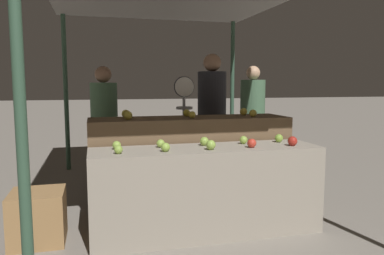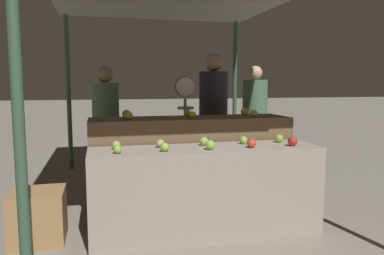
{
  "view_description": "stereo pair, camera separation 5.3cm",
  "coord_description": "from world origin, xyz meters",
  "px_view_note": "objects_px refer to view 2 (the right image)",
  "views": [
    {
      "loc": [
        -0.98,
        -3.18,
        1.37
      ],
      "look_at": [
        -0.06,
        0.3,
        0.95
      ],
      "focal_mm": 35.0,
      "sensor_mm": 36.0,
      "label": 1
    },
    {
      "loc": [
        -0.93,
        -3.2,
        1.37
      ],
      "look_at": [
        -0.06,
        0.3,
        0.95
      ],
      "focal_mm": 35.0,
      "sensor_mm": 36.0,
      "label": 2
    }
  ],
  "objects_px": {
    "person_vendor_at_scale": "(213,111)",
    "person_customer_right": "(255,111)",
    "wooden_crate_side": "(38,216)",
    "produce_scale": "(185,110)",
    "person_customer_left": "(106,119)"
  },
  "relations": [
    {
      "from": "person_customer_left",
      "to": "wooden_crate_side",
      "type": "xyz_separation_m",
      "value": [
        -0.62,
        -1.56,
        -0.69
      ]
    },
    {
      "from": "person_vendor_at_scale",
      "to": "wooden_crate_side",
      "type": "xyz_separation_m",
      "value": [
        -2.0,
        -1.31,
        -0.79
      ]
    },
    {
      "from": "produce_scale",
      "to": "wooden_crate_side",
      "type": "height_order",
      "value": "produce_scale"
    },
    {
      "from": "person_vendor_at_scale",
      "to": "person_customer_left",
      "type": "bearing_deg",
      "value": -18.21
    },
    {
      "from": "person_vendor_at_scale",
      "to": "wooden_crate_side",
      "type": "relative_size",
      "value": 3.92
    },
    {
      "from": "produce_scale",
      "to": "person_customer_left",
      "type": "height_order",
      "value": "person_customer_left"
    },
    {
      "from": "produce_scale",
      "to": "person_vendor_at_scale",
      "type": "xyz_separation_m",
      "value": [
        0.43,
        0.24,
        -0.03
      ]
    },
    {
      "from": "produce_scale",
      "to": "person_customer_left",
      "type": "xyz_separation_m",
      "value": [
        -0.94,
        0.49,
        -0.13
      ]
    },
    {
      "from": "produce_scale",
      "to": "person_customer_right",
      "type": "distance_m",
      "value": 1.67
    },
    {
      "from": "person_vendor_at_scale",
      "to": "person_customer_right",
      "type": "xyz_separation_m",
      "value": [
        0.91,
        0.75,
        -0.07
      ]
    },
    {
      "from": "produce_scale",
      "to": "person_customer_right",
      "type": "bearing_deg",
      "value": 36.46
    },
    {
      "from": "person_customer_right",
      "to": "person_customer_left",
      "type": "bearing_deg",
      "value": 5.51
    },
    {
      "from": "person_vendor_at_scale",
      "to": "person_customer_left",
      "type": "height_order",
      "value": "person_vendor_at_scale"
    },
    {
      "from": "person_vendor_at_scale",
      "to": "person_customer_right",
      "type": "height_order",
      "value": "person_vendor_at_scale"
    },
    {
      "from": "person_customer_right",
      "to": "wooden_crate_side",
      "type": "height_order",
      "value": "person_customer_right"
    }
  ]
}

